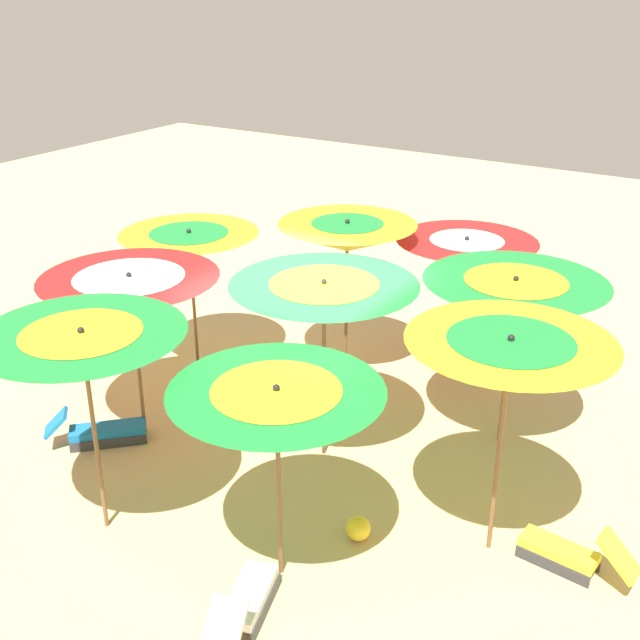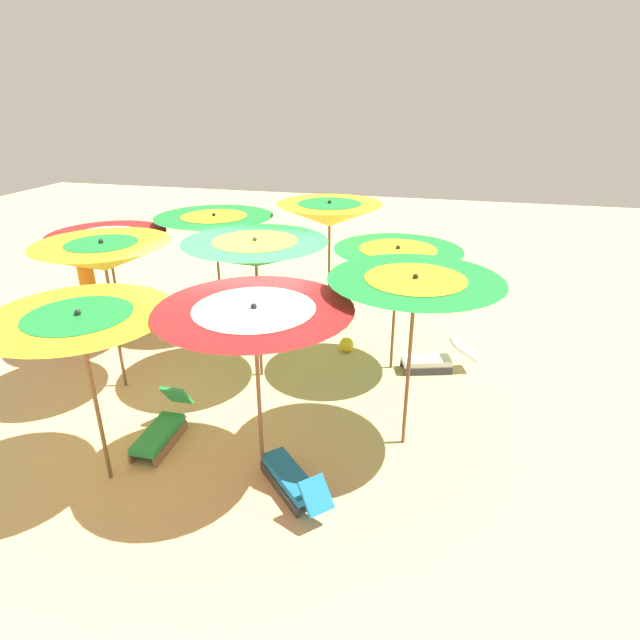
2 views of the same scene
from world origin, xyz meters
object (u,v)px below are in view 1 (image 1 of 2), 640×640
beach_umbrella_4 (324,299)px  lounger_3 (570,552)px  lounger_2 (229,377)px  beachgoer_0 (494,307)px  beach_umbrella_3 (347,237)px  lounger_1 (245,602)px  beach_umbrella_7 (515,292)px  beach_ball (358,528)px  beach_umbrella_2 (83,346)px  beach_umbrella_5 (277,405)px  beach_umbrella_8 (509,360)px  lounger_0 (101,430)px  beach_umbrella_1 (130,291)px  beach_umbrella_0 (189,242)px  beach_umbrella_6 (466,253)px

beach_umbrella_4 → lounger_3: size_ratio=1.96×
lounger_2 → beachgoer_0: beachgoer_0 is taller
beach_umbrella_3 → lounger_1: bearing=109.6°
beach_umbrella_4 → lounger_2: (2.09, -0.70, -1.96)m
beach_umbrella_3 → lounger_2: 2.72m
beach_umbrella_7 → beach_ball: bearing=77.7°
beach_umbrella_2 → lounger_3: bearing=-156.0°
lounger_3 → beachgoer_0: 5.05m
beach_umbrella_5 → beach_umbrella_8: size_ratio=0.87×
lounger_0 → lounger_2: 2.13m
beach_umbrella_1 → beach_umbrella_3: (-1.45, -2.93, 0.16)m
beach_umbrella_5 → beach_umbrella_2: bearing=11.4°
beach_umbrella_2 → lounger_1: bearing=172.3°
lounger_0 → lounger_1: size_ratio=0.88×
beach_umbrella_3 → beachgoer_0: beach_umbrella_3 is taller
beach_umbrella_4 → lounger_1: size_ratio=1.86×
beach_umbrella_2 → beach_umbrella_4: (-1.31, -2.56, -0.09)m
beach_umbrella_5 → lounger_1: size_ratio=1.70×
beach_umbrella_0 → beach_umbrella_3: 2.33m
beach_umbrella_1 → beach_ball: (-3.56, 0.39, -1.93)m
beach_umbrella_3 → beach_ball: size_ratio=9.01×
beach_umbrella_6 → lounger_1: 6.16m
beach_umbrella_8 → lounger_2: bearing=-15.9°
lounger_0 → lounger_3: size_ratio=0.93×
beach_umbrella_7 → beach_ball: size_ratio=8.47×
beach_umbrella_2 → lounger_3: (-4.64, -2.07, -2.05)m
beach_umbrella_7 → lounger_0: size_ratio=2.04×
beach_umbrella_5 → beach_umbrella_4: bearing=-69.6°
beach_umbrella_5 → beach_umbrella_6: 5.18m
beach_umbrella_3 → beach_umbrella_5: bearing=111.8°
beach_umbrella_8 → lounger_3: (-0.83, -0.11, -2.08)m
beach_umbrella_7 → beachgoer_0: 2.81m
beach_umbrella_1 → beach_umbrella_8: size_ratio=0.91×
beach_umbrella_4 → beachgoer_0: (-0.81, -3.83, -1.30)m
beach_umbrella_6 → beach_umbrella_7: (-1.25, 1.52, 0.17)m
lounger_2 → beach_ball: 3.84m
lounger_2 → lounger_3: 5.55m
beach_umbrella_6 → beachgoer_0: (-0.24, -0.79, -1.08)m
beach_umbrella_8 → lounger_0: beach_umbrella_8 is taller
beach_umbrella_1 → beach_umbrella_6: beach_umbrella_1 is taller
lounger_0 → lounger_2: (-0.54, -2.06, 0.02)m
beach_umbrella_8 → lounger_1: 3.47m
beach_umbrella_7 → beach_umbrella_1: bearing=29.8°
beach_umbrella_0 → beachgoer_0: 4.87m
beach_umbrella_7 → lounger_2: bearing=11.9°
lounger_1 → beach_ball: 1.65m
beach_umbrella_1 → lounger_2: 2.44m
lounger_3 → beach_umbrella_2: bearing=30.0°
lounger_0 → lounger_3: 6.02m
beach_umbrella_3 → lounger_2: (1.20, 1.37, -2.02)m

